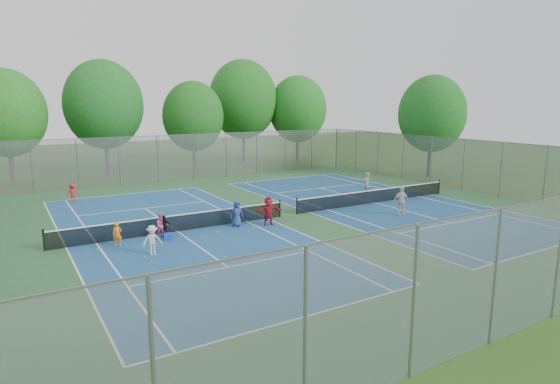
# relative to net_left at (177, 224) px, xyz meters

# --- Properties ---
(ground) EXTENTS (120.00, 120.00, 0.00)m
(ground) POSITION_rel_net_left_xyz_m (7.00, 0.00, -0.46)
(ground) COLOR #2B4D18
(ground) RESTS_ON ground
(court_pad) EXTENTS (32.00, 32.00, 0.01)m
(court_pad) POSITION_rel_net_left_xyz_m (7.00, 0.00, -0.45)
(court_pad) COLOR #2A5833
(court_pad) RESTS_ON ground
(court_left) EXTENTS (10.97, 23.77, 0.01)m
(court_left) POSITION_rel_net_left_xyz_m (0.00, 0.00, -0.44)
(court_left) COLOR navy
(court_left) RESTS_ON court_pad
(court_right) EXTENTS (10.97, 23.77, 0.01)m
(court_right) POSITION_rel_net_left_xyz_m (14.00, 0.00, -0.44)
(court_right) COLOR navy
(court_right) RESTS_ON court_pad
(net_left) EXTENTS (12.87, 0.10, 0.91)m
(net_left) POSITION_rel_net_left_xyz_m (0.00, 0.00, 0.00)
(net_left) COLOR black
(net_left) RESTS_ON ground
(net_right) EXTENTS (12.87, 0.10, 0.91)m
(net_right) POSITION_rel_net_left_xyz_m (14.00, 0.00, 0.00)
(net_right) COLOR black
(net_right) RESTS_ON ground
(fence_north) EXTENTS (32.00, 0.10, 4.00)m
(fence_north) POSITION_rel_net_left_xyz_m (7.00, 16.00, 1.54)
(fence_north) COLOR gray
(fence_north) RESTS_ON ground
(fence_south) EXTENTS (32.00, 0.10, 4.00)m
(fence_south) POSITION_rel_net_left_xyz_m (7.00, -16.00, 1.54)
(fence_south) COLOR gray
(fence_south) RESTS_ON ground
(fence_east) EXTENTS (0.10, 32.00, 4.00)m
(fence_east) POSITION_rel_net_left_xyz_m (23.00, 0.00, 1.54)
(fence_east) COLOR gray
(fence_east) RESTS_ON ground
(tree_nw) EXTENTS (6.40, 6.40, 9.58)m
(tree_nw) POSITION_rel_net_left_xyz_m (-7.00, 22.00, 5.44)
(tree_nw) COLOR #443326
(tree_nw) RESTS_ON ground
(tree_nl) EXTENTS (7.20, 7.20, 10.69)m
(tree_nl) POSITION_rel_net_left_xyz_m (1.00, 23.00, 6.09)
(tree_nl) COLOR #443326
(tree_nl) RESTS_ON ground
(tree_nc) EXTENTS (6.00, 6.00, 8.85)m
(tree_nc) POSITION_rel_net_left_xyz_m (9.00, 21.00, 4.94)
(tree_nc) COLOR #443326
(tree_nc) RESTS_ON ground
(tree_nr) EXTENTS (7.60, 7.60, 11.42)m
(tree_nr) POSITION_rel_net_left_xyz_m (16.00, 24.00, 6.59)
(tree_nr) COLOR #443326
(tree_nr) RESTS_ON ground
(tree_ne) EXTENTS (6.60, 6.60, 9.77)m
(tree_ne) POSITION_rel_net_left_xyz_m (22.00, 22.00, 5.51)
(tree_ne) COLOR #443326
(tree_ne) RESTS_ON ground
(tree_side_e) EXTENTS (6.00, 6.00, 9.20)m
(tree_side_e) POSITION_rel_net_left_xyz_m (26.00, 6.00, 5.29)
(tree_side_e) COLOR #443326
(tree_side_e) RESTS_ON ground
(ball_crate) EXTENTS (0.52, 0.52, 0.34)m
(ball_crate) POSITION_rel_net_left_xyz_m (-0.89, -1.24, -0.29)
(ball_crate) COLOR blue
(ball_crate) RESTS_ON ground
(ball_hopper) EXTENTS (0.29, 0.29, 0.50)m
(ball_hopper) POSITION_rel_net_left_xyz_m (3.69, 0.81, -0.20)
(ball_hopper) COLOR #25893D
(ball_hopper) RESTS_ON ground
(student_a) EXTENTS (0.48, 0.37, 1.16)m
(student_a) POSITION_rel_net_left_xyz_m (-3.28, -0.94, 0.12)
(student_a) COLOR orange
(student_a) RESTS_ON ground
(student_b) EXTENTS (0.68, 0.56, 1.29)m
(student_b) POSITION_rel_net_left_xyz_m (-1.04, -0.69, 0.19)
(student_b) COLOR #D7538B
(student_b) RESTS_ON ground
(student_c) EXTENTS (0.91, 0.53, 1.39)m
(student_c) POSITION_rel_net_left_xyz_m (-2.22, -3.14, 0.24)
(student_c) COLOR beige
(student_c) RESTS_ON ground
(student_d) EXTENTS (0.72, 0.56, 1.14)m
(student_d) POSITION_rel_net_left_xyz_m (-0.89, -0.60, 0.12)
(student_d) COLOR black
(student_d) RESTS_ON ground
(student_e) EXTENTS (0.79, 0.59, 1.46)m
(student_e) POSITION_rel_net_left_xyz_m (3.20, -0.67, 0.28)
(student_e) COLOR navy
(student_e) RESTS_ON ground
(student_f) EXTENTS (1.58, 0.78, 1.63)m
(student_f) POSITION_rel_net_left_xyz_m (4.83, -1.37, 0.36)
(student_f) COLOR #A51728
(student_f) RESTS_ON ground
(child_far_baseline) EXTENTS (0.93, 0.66, 1.31)m
(child_far_baseline) POSITION_rel_net_left_xyz_m (-3.72, 10.95, 0.20)
(child_far_baseline) COLOR red
(child_far_baseline) RESTS_ON ground
(instructor) EXTENTS (0.69, 0.55, 1.67)m
(instructor) POSITION_rel_net_left_xyz_m (15.42, 2.49, 0.38)
(instructor) COLOR gray
(instructor) RESTS_ON ground
(teen_court_b) EXTENTS (1.13, 0.67, 1.80)m
(teen_court_b) POSITION_rel_net_left_xyz_m (12.88, -3.51, 0.44)
(teen_court_b) COLOR silver
(teen_court_b) RESTS_ON ground
(tennis_ball_0) EXTENTS (0.07, 0.07, 0.07)m
(tennis_ball_0) POSITION_rel_net_left_xyz_m (3.31, -1.84, -0.42)
(tennis_ball_0) COLOR #DFEB36
(tennis_ball_0) RESTS_ON ground
(tennis_ball_1) EXTENTS (0.07, 0.07, 0.07)m
(tennis_ball_1) POSITION_rel_net_left_xyz_m (1.54, -6.85, -0.42)
(tennis_ball_1) COLOR #D6EB36
(tennis_ball_1) RESTS_ON ground
(tennis_ball_2) EXTENTS (0.07, 0.07, 0.07)m
(tennis_ball_2) POSITION_rel_net_left_xyz_m (-2.29, -2.61, -0.42)
(tennis_ball_2) COLOR #CAD331
(tennis_ball_2) RESTS_ON ground
(tennis_ball_3) EXTENTS (0.07, 0.07, 0.07)m
(tennis_ball_3) POSITION_rel_net_left_xyz_m (-4.27, -1.13, -0.42)
(tennis_ball_3) COLOR #A3C22D
(tennis_ball_3) RESTS_ON ground
(tennis_ball_4) EXTENTS (0.07, 0.07, 0.07)m
(tennis_ball_4) POSITION_rel_net_left_xyz_m (-2.67, -3.33, -0.42)
(tennis_ball_4) COLOR #D1DB33
(tennis_ball_4) RESTS_ON ground
(tennis_ball_5) EXTENTS (0.07, 0.07, 0.07)m
(tennis_ball_5) POSITION_rel_net_left_xyz_m (-1.27, -6.90, -0.42)
(tennis_ball_5) COLOR #BADB33
(tennis_ball_5) RESTS_ON ground
(tennis_ball_6) EXTENTS (0.07, 0.07, 0.07)m
(tennis_ball_6) POSITION_rel_net_left_xyz_m (-1.47, -4.79, -0.42)
(tennis_ball_6) COLOR #C4D531
(tennis_ball_6) RESTS_ON ground
(tennis_ball_7) EXTENTS (0.07, 0.07, 0.07)m
(tennis_ball_7) POSITION_rel_net_left_xyz_m (1.76, -1.34, -0.42)
(tennis_ball_7) COLOR yellow
(tennis_ball_7) RESTS_ON ground
(tennis_ball_8) EXTENTS (0.07, 0.07, 0.07)m
(tennis_ball_8) POSITION_rel_net_left_xyz_m (0.77, -1.72, -0.42)
(tennis_ball_8) COLOR #BECD2F
(tennis_ball_8) RESTS_ON ground
(tennis_ball_9) EXTENTS (0.07, 0.07, 0.07)m
(tennis_ball_9) POSITION_rel_net_left_xyz_m (-2.96, -1.84, -0.42)
(tennis_ball_9) COLOR #B1C12D
(tennis_ball_9) RESTS_ON ground
(tennis_ball_10) EXTENTS (0.07, 0.07, 0.07)m
(tennis_ball_10) POSITION_rel_net_left_xyz_m (3.79, -1.51, -0.42)
(tennis_ball_10) COLOR #A7C52D
(tennis_ball_10) RESTS_ON ground
(tennis_ball_11) EXTENTS (0.07, 0.07, 0.07)m
(tennis_ball_11) POSITION_rel_net_left_xyz_m (0.39, -5.20, -0.42)
(tennis_ball_11) COLOR #EDF338
(tennis_ball_11) RESTS_ON ground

